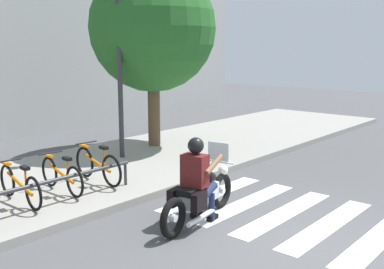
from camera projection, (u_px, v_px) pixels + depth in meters
The scene contains 15 objects.
ground_plane at pixel (297, 245), 6.61m from camera, with size 48.00×48.00×0.00m, color #4C4C4F.
sidewalk at pixel (81, 175), 9.95m from camera, with size 24.00×4.40×0.15m, color gray.
crosswalk_stripe_1 at pixel (378, 238), 6.86m from camera, with size 2.80×0.40×0.01m, color white.
crosswalk_stripe_2 at pixel (328, 225), 7.38m from camera, with size 2.80×0.40×0.01m, color white.
crosswalk_stripe_3 at pixel (284, 213), 7.89m from camera, with size 2.80×0.40×0.01m, color white.
crosswalk_stripe_4 at pixel (246, 203), 8.40m from camera, with size 2.80×0.40×0.01m, color white.
crosswalk_stripe_5 at pixel (212, 194), 8.92m from camera, with size 2.80×0.40×0.01m, color white.
motorcycle at pixel (200, 195), 7.45m from camera, with size 2.18×0.78×1.22m.
rider at pixel (197, 174), 7.32m from camera, with size 0.69×0.61×1.43m.
bicycle_2 at pixel (20, 185), 7.89m from camera, with size 0.48×1.65×0.72m.
bicycle_3 at pixel (61, 175), 8.51m from camera, with size 0.48×1.55×0.71m.
bicycle_4 at pixel (98, 165), 9.13m from camera, with size 0.48×1.64×0.78m.
bike_rack at pixel (36, 187), 7.52m from camera, with size 3.95×0.07×0.49m.
street_lamp at pixel (119, 48), 10.82m from camera, with size 0.28×0.28×4.69m.
tree_near_rack at pixel (153, 28), 12.10m from camera, with size 3.39×3.39×5.04m.
Camera 1 is at (-5.68, -2.89, 2.83)m, focal length 42.60 mm.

